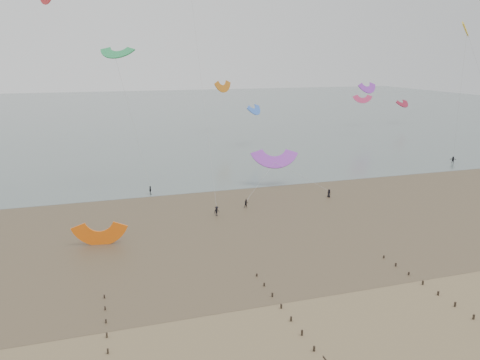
% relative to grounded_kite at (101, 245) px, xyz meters
% --- Properties ---
extents(ground, '(500.00, 500.00, 0.00)m').
position_rel_grounded_kite_xyz_m(ground, '(14.07, -28.17, 0.00)').
color(ground, brown).
rests_on(ground, ground).
extents(sea_and_shore, '(500.00, 665.00, 0.03)m').
position_rel_grounded_kite_xyz_m(sea_and_shore, '(9.99, 6.23, 0.01)').
color(sea_and_shore, '#475654').
rests_on(sea_and_shore, ground).
extents(kitesurfers, '(133.34, 22.99, 1.73)m').
position_rel_grounded_kite_xyz_m(kitesurfers, '(44.81, 18.47, 0.83)').
color(kitesurfers, black).
rests_on(kitesurfers, ground).
extents(grounded_kite, '(7.20, 6.02, 3.56)m').
position_rel_grounded_kite_xyz_m(grounded_kite, '(0.00, 0.00, 0.00)').
color(grounded_kite, orange).
rests_on(grounded_kite, ground).
extents(kites_airborne, '(250.57, 122.83, 45.59)m').
position_rel_grounded_kite_xyz_m(kites_airborne, '(8.30, 60.94, 19.89)').
color(kites_airborne, blue).
rests_on(kites_airborne, ground).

